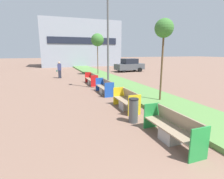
# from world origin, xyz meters

# --- Properties ---
(planter_grass_strip) EXTENTS (2.80, 120.00, 0.18)m
(planter_grass_strip) POSITION_xyz_m (3.20, 12.00, 0.09)
(planter_grass_strip) COLOR #568442
(planter_grass_strip) RESTS_ON ground
(building_backdrop) EXTENTS (15.27, 7.12, 8.80)m
(building_backdrop) POSITION_xyz_m (4.00, 37.02, 4.40)
(building_backdrop) COLOR #939EAD
(building_backdrop) RESTS_ON ground
(bench_green_frame) EXTENTS (0.65, 2.27, 0.94)m
(bench_green_frame) POSITION_xyz_m (0.94, 4.27, 0.37)
(bench_green_frame) COLOR #9E9B96
(bench_green_frame) RESTS_ON ground
(bench_yellow_frame) EXTENTS (0.65, 1.88, 0.94)m
(bench_yellow_frame) POSITION_xyz_m (0.93, 7.67, 0.36)
(bench_yellow_frame) COLOR #9E9B96
(bench_yellow_frame) RESTS_ON ground
(bench_blue_frame) EXTENTS (0.65, 2.18, 0.94)m
(bench_blue_frame) POSITION_xyz_m (0.94, 11.21, 0.37)
(bench_blue_frame) COLOR #9E9B96
(bench_blue_frame) RESTS_ON ground
(bench_red_frame) EXTENTS (0.65, 2.34, 0.94)m
(bench_red_frame) POSITION_xyz_m (0.94, 14.96, 0.37)
(bench_red_frame) COLOR #9E9B96
(bench_red_frame) RESTS_ON ground
(litter_bin) EXTENTS (0.39, 0.39, 0.99)m
(litter_bin) POSITION_xyz_m (0.50, 6.07, 0.50)
(litter_bin) COLOR #4C4F51
(litter_bin) RESTS_ON ground
(street_lamp_post) EXTENTS (0.24, 0.44, 7.08)m
(street_lamp_post) POSITION_xyz_m (1.55, 12.27, 3.92)
(street_lamp_post) COLOR #56595B
(street_lamp_post) RESTS_ON ground
(sapling_tree_near) EXTENTS (0.97, 0.97, 4.48)m
(sapling_tree_near) POSITION_xyz_m (3.15, 8.03, 3.91)
(sapling_tree_near) COLOR brown
(sapling_tree_near) RESTS_ON ground
(sapling_tree_far) EXTENTS (1.50, 1.50, 4.95)m
(sapling_tree_far) POSITION_xyz_m (3.15, 20.84, 4.17)
(sapling_tree_far) COLOR brown
(sapling_tree_far) RESTS_ON ground
(pedestrian_walking) EXTENTS (0.53, 0.24, 1.79)m
(pedestrian_walking) POSITION_xyz_m (-1.45, 19.76, 0.91)
(pedestrian_walking) COLOR #232633
(pedestrian_walking) RESTS_ON ground
(parked_car_distant) EXTENTS (4.39, 2.27, 1.86)m
(parked_car_distant) POSITION_xyz_m (8.50, 23.07, 0.91)
(parked_car_distant) COLOR #474C51
(parked_car_distant) RESTS_ON ground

